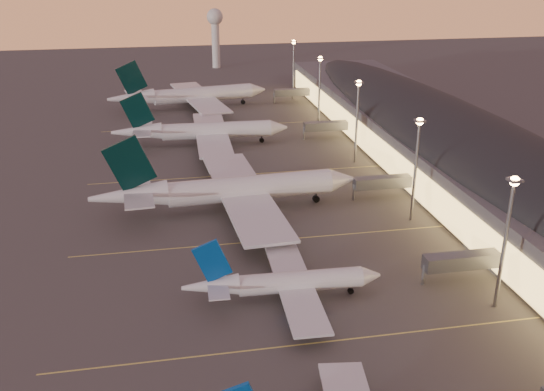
{
  "coord_description": "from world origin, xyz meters",
  "views": [
    {
      "loc": [
        -22.89,
        -87.9,
        61.61
      ],
      "look_at": [
        2.0,
        45.0,
        7.0
      ],
      "focal_mm": 40.0,
      "sensor_mm": 36.0,
      "label": 1
    }
  ],
  "objects_px": {
    "airliner_wide_mid": "(202,131)",
    "airliner_wide_far": "(190,96)",
    "airliner_narrow_north": "(284,283)",
    "radar_tower": "(215,28)",
    "airliner_wide_near": "(228,190)"
  },
  "relations": [
    {
      "from": "airliner_wide_near",
      "to": "airliner_wide_far",
      "type": "xyz_separation_m",
      "value": [
        -2.98,
        111.0,
        -0.04
      ]
    },
    {
      "from": "airliner_wide_near",
      "to": "radar_tower",
      "type": "xyz_separation_m",
      "value": [
        17.62,
        206.06,
        16.28
      ]
    },
    {
      "from": "airliner_narrow_north",
      "to": "airliner_wide_far",
      "type": "height_order",
      "value": "airliner_wide_far"
    },
    {
      "from": "airliner_wide_near",
      "to": "airliner_wide_mid",
      "type": "relative_size",
      "value": 1.14
    },
    {
      "from": "airliner_narrow_north",
      "to": "radar_tower",
      "type": "relative_size",
      "value": 1.17
    },
    {
      "from": "airliner_wide_far",
      "to": "radar_tower",
      "type": "relative_size",
      "value": 2.07
    },
    {
      "from": "radar_tower",
      "to": "airliner_wide_far",
      "type": "bearing_deg",
      "value": -102.23
    },
    {
      "from": "airliner_wide_near",
      "to": "airliner_wide_far",
      "type": "bearing_deg",
      "value": 87.96
    },
    {
      "from": "airliner_wide_far",
      "to": "radar_tower",
      "type": "distance_m",
      "value": 98.63
    },
    {
      "from": "airliner_narrow_north",
      "to": "airliner_wide_far",
      "type": "distance_m",
      "value": 155.47
    },
    {
      "from": "airliner_narrow_north",
      "to": "airliner_wide_near",
      "type": "distance_m",
      "value": 44.6
    },
    {
      "from": "airliner_wide_mid",
      "to": "airliner_wide_far",
      "type": "bearing_deg",
      "value": 92.38
    },
    {
      "from": "airliner_wide_mid",
      "to": "airliner_wide_far",
      "type": "xyz_separation_m",
      "value": [
        -0.74,
        53.09,
        0.63
      ]
    },
    {
      "from": "airliner_narrow_north",
      "to": "radar_tower",
      "type": "bearing_deg",
      "value": 88.94
    },
    {
      "from": "airliner_wide_near",
      "to": "radar_tower",
      "type": "bearing_deg",
      "value": 81.53
    }
  ]
}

